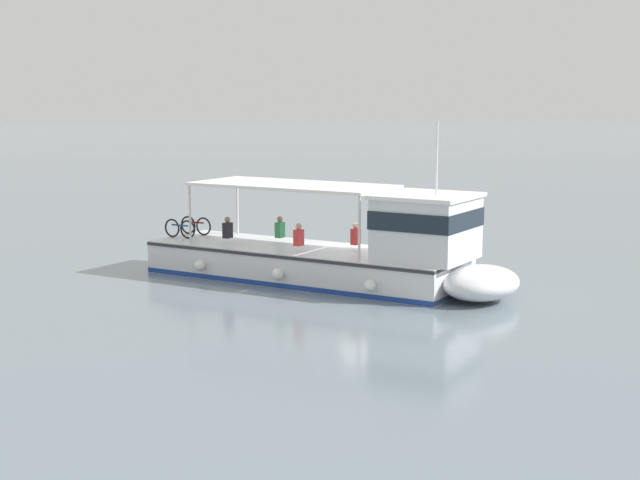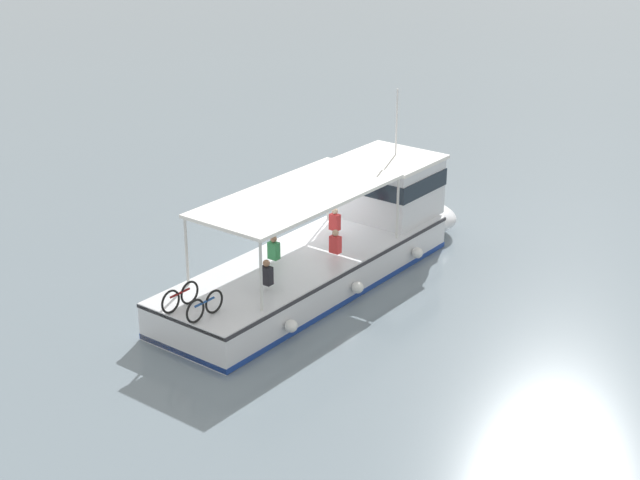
{
  "view_description": "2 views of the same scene",
  "coord_description": "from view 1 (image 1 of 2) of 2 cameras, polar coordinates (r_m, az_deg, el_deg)",
  "views": [
    {
      "loc": [
        -30.28,
        5.94,
        6.1
      ],
      "look_at": [
        -0.02,
        1.97,
        1.4
      ],
      "focal_mm": 52.99,
      "sensor_mm": 36.0,
      "label": 1
    },
    {
      "loc": [
        0.37,
        28.65,
        12.26
      ],
      "look_at": [
        -0.02,
        1.97,
        1.4
      ],
      "focal_mm": 53.08,
      "sensor_mm": 36.0,
      "label": 2
    }
  ],
  "objects": [
    {
      "name": "ground_plane",
      "position": [
        31.45,
        3.56,
        -2.44
      ],
      "size": [
        400.0,
        400.0,
        0.0
      ],
      "primitive_type": "plane",
      "color": "slate"
    },
    {
      "name": "ferry_main",
      "position": [
        30.43,
        1.64,
        -0.87
      ],
      "size": [
        10.31,
        11.88,
        5.32
      ],
      "color": "silver",
      "rests_on": "ground"
    }
  ]
}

